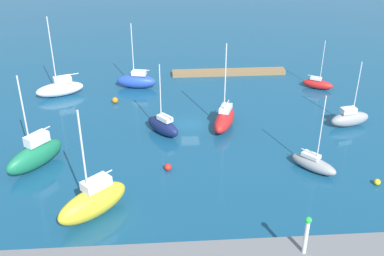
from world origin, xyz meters
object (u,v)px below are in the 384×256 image
sailboat_gray_off_beacon (350,118)px  sailboat_red_mid_basin (318,84)px  sailboat_gray_far_south (313,163)px  pier_dock (229,72)px  sailboat_red_west_end (224,119)px  sailboat_green_far_north (35,155)px  sailboat_white_by_breakwater (60,88)px  sailboat_yellow_outer_mooring (93,201)px  sailboat_blue_lone_south (137,80)px  mooring_buoy_red (168,167)px  sailboat_navy_east_end (163,126)px  mooring_buoy_yellow (377,182)px  harbor_beacon (307,233)px  mooring_buoy_orange (115,100)px

sailboat_gray_off_beacon → sailboat_red_mid_basin: size_ratio=1.14×
sailboat_red_mid_basin → sailboat_gray_far_south: (7.80, 23.12, 0.06)m
pier_dock → sailboat_red_mid_basin: 15.06m
sailboat_red_west_end → sailboat_green_far_north: bearing=-48.8°
sailboat_gray_far_south → sailboat_white_by_breakwater: bearing=-168.3°
pier_dock → sailboat_yellow_outer_mooring: bearing=63.2°
sailboat_blue_lone_south → mooring_buoy_red: bearing=110.4°
sailboat_blue_lone_south → sailboat_green_far_north: bearing=74.9°
sailboat_gray_off_beacon → sailboat_red_west_end: bearing=165.4°
pier_dock → sailboat_white_by_breakwater: size_ratio=1.57×
sailboat_navy_east_end → mooring_buoy_yellow: sailboat_navy_east_end is taller
harbor_beacon → sailboat_green_far_north: (26.22, -17.45, -2.04)m
sailboat_green_far_north → sailboat_red_west_end: (-22.86, -8.09, -0.36)m
sailboat_navy_east_end → sailboat_gray_off_beacon: bearing=-128.5°
sailboat_gray_far_south → mooring_buoy_yellow: sailboat_gray_far_south is taller
sailboat_red_mid_basin → mooring_buoy_orange: (31.78, 3.20, -0.39)m
sailboat_blue_lone_south → sailboat_yellow_outer_mooring: bearing=94.7°
pier_dock → sailboat_gray_far_south: (-5.44, 30.29, 0.51)m
harbor_beacon → pier_dock: bearing=-90.0°
mooring_buoy_orange → mooring_buoy_yellow: (-30.10, 23.27, -0.09)m
sailboat_red_mid_basin → sailboat_red_west_end: size_ratio=0.67×
sailboat_red_west_end → pier_dock: bearing=-168.1°
sailboat_red_west_end → mooring_buoy_yellow: (-14.88, 14.32, -0.93)m
sailboat_white_by_breakwater → mooring_buoy_red: sailboat_white_by_breakwater is taller
sailboat_gray_off_beacon → mooring_buoy_red: size_ratio=11.03×
sailboat_navy_east_end → sailboat_white_by_breakwater: sailboat_white_by_breakwater is taller
sailboat_yellow_outer_mooring → mooring_buoy_red: (-7.43, -7.57, -1.27)m
sailboat_white_by_breakwater → mooring_buoy_orange: 9.21m
pier_dock → sailboat_gray_far_south: 30.78m
sailboat_gray_far_south → sailboat_red_mid_basin: bearing=118.5°
harbor_beacon → sailboat_red_mid_basin: size_ratio=0.47×
sailboat_green_far_north → mooring_buoy_red: size_ratio=13.90×
sailboat_green_far_north → sailboat_red_west_end: size_ratio=0.97×
sailboat_navy_east_end → sailboat_red_mid_basin: bearing=-101.5°
mooring_buoy_yellow → sailboat_green_far_north: bearing=-9.4°
sailboat_navy_east_end → mooring_buoy_yellow: 26.60m
sailboat_gray_far_south → mooring_buoy_orange: 31.19m
sailboat_yellow_outer_mooring → mooring_buoy_orange: size_ratio=13.27×
sailboat_green_far_north → sailboat_white_by_breakwater: bearing=-138.5°
sailboat_white_by_breakwater → sailboat_green_far_north: (-0.92, 20.34, 0.41)m
sailboat_green_far_north → mooring_buoy_red: 15.24m
sailboat_gray_off_beacon → mooring_buoy_orange: (32.11, -9.56, -0.69)m
sailboat_blue_lone_south → sailboat_red_west_end: bearing=140.1°
sailboat_white_by_breakwater → sailboat_blue_lone_south: bearing=170.5°
sailboat_blue_lone_south → sailboat_gray_far_south: 33.03m
sailboat_yellow_outer_mooring → sailboat_navy_east_end: (-7.01, -16.31, -0.51)m
sailboat_white_by_breakwater → mooring_buoy_red: bearing=105.2°
sailboat_gray_off_beacon → sailboat_navy_east_end: 25.10m
sailboat_yellow_outer_mooring → sailboat_gray_far_south: sailboat_yellow_outer_mooring is taller
harbor_beacon → sailboat_yellow_outer_mooring: (18.56, -8.12, -1.99)m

